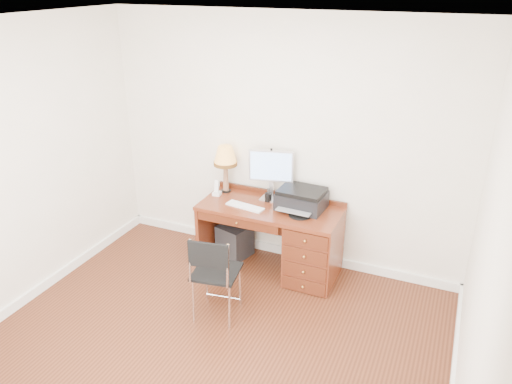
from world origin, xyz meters
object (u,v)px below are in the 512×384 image
at_px(monitor, 272,169).
at_px(phone, 217,191).
at_px(leg_lamp, 225,159).
at_px(chair, 213,269).
at_px(printer, 302,199).
at_px(desk, 298,241).
at_px(equipment_box, 235,240).

relative_size(monitor, phone, 3.08).
height_order(leg_lamp, chair, leg_lamp).
height_order(printer, chair, printer).
bearing_deg(desk, chair, -115.34).
bearing_deg(chair, monitor, 76.75).
relative_size(desk, phone, 8.36).
height_order(monitor, phone, monitor).
xyz_separation_m(leg_lamp, phone, (-0.05, -0.13, -0.34)).
xyz_separation_m(desk, leg_lamp, (-0.93, 0.17, 0.73)).
xyz_separation_m(desk, chair, (-0.48, -1.01, 0.12)).
bearing_deg(chair, leg_lamp, 101.71).
xyz_separation_m(monitor, equipment_box, (-0.40, -0.10, -0.91)).
bearing_deg(monitor, phone, -178.94).
bearing_deg(printer, desk, -79.74).
height_order(leg_lamp, equipment_box, leg_lamp).
xyz_separation_m(desk, monitor, (-0.39, 0.20, 0.69)).
relative_size(monitor, equipment_box, 1.46).
distance_m(leg_lamp, chair, 1.41).
height_order(chair, equipment_box, chair).
relative_size(leg_lamp, phone, 2.99).
bearing_deg(desk, printer, 97.26).
distance_m(desk, leg_lamp, 1.20).
relative_size(monitor, leg_lamp, 1.03).
bearing_deg(desk, equipment_box, 173.11).
height_order(printer, equipment_box, printer).
xyz_separation_m(printer, chair, (-0.47, -1.12, -0.32)).
bearing_deg(monitor, desk, -40.65).
xyz_separation_m(monitor, printer, (0.38, -0.10, -0.24)).
relative_size(chair, equipment_box, 2.32).
height_order(printer, leg_lamp, leg_lamp).
bearing_deg(monitor, equipment_box, -179.30).
xyz_separation_m(desk, printer, (-0.01, 0.10, 0.44)).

